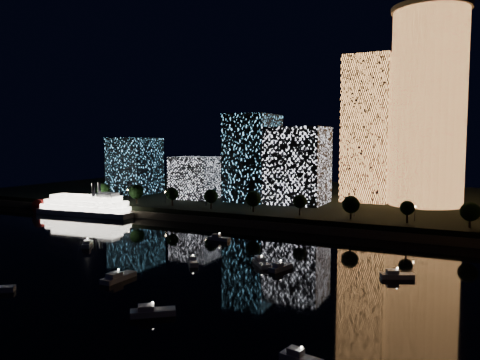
# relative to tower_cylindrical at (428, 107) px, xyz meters

# --- Properties ---
(ground) EXTENTS (520.00, 520.00, 0.00)m
(ground) POSITION_rel_tower_cylindrical_xyz_m (-31.74, -141.06, -49.18)
(ground) COLOR black
(ground) RESTS_ON ground
(far_bank) EXTENTS (420.00, 160.00, 5.00)m
(far_bank) POSITION_rel_tower_cylindrical_xyz_m (-31.74, 18.94, -46.68)
(far_bank) COLOR black
(far_bank) RESTS_ON ground
(seawall) EXTENTS (420.00, 6.00, 3.00)m
(seawall) POSITION_rel_tower_cylindrical_xyz_m (-31.74, -59.06, -47.68)
(seawall) COLOR #6B5E4C
(seawall) RESTS_ON ground
(tower_cylindrical) EXTENTS (34.00, 34.00, 88.11)m
(tower_cylindrical) POSITION_rel_tower_cylindrical_xyz_m (0.00, 0.00, 0.00)
(tower_cylindrical) COLOR #F4994E
(tower_cylindrical) RESTS_ON far_bank
(tower_rectangular) EXTENTS (21.82, 21.82, 69.41)m
(tower_rectangular) POSITION_rel_tower_cylindrical_xyz_m (-27.07, 4.16, -9.47)
(tower_rectangular) COLOR #F4994E
(tower_rectangular) RESTS_ON far_bank
(midrise_blocks) EXTENTS (119.32, 29.96, 42.08)m
(midrise_blocks) POSITION_rel_tower_cylindrical_xyz_m (-90.15, -18.50, -26.65)
(midrise_blocks) COLOR silver
(midrise_blocks) RESTS_ON far_bank
(riverboat) EXTENTS (53.15, 14.99, 15.81)m
(riverboat) POSITION_rel_tower_cylindrical_xyz_m (-142.81, -66.27, -45.12)
(riverboat) COLOR silver
(riverboat) RESTS_ON ground
(motorboats) EXTENTS (125.85, 75.93, 2.78)m
(motorboats) POSITION_rel_tower_cylindrical_xyz_m (-36.81, -127.36, -48.36)
(motorboats) COLOR silver
(motorboats) RESTS_ON ground
(esplanade_trees) EXTENTS (166.42, 6.74, 8.87)m
(esplanade_trees) POSITION_rel_tower_cylindrical_xyz_m (-64.13, -53.06, -38.71)
(esplanade_trees) COLOR black
(esplanade_trees) RESTS_ON far_bank
(street_lamps) EXTENTS (132.70, 0.70, 5.65)m
(street_lamps) POSITION_rel_tower_cylindrical_xyz_m (-65.74, -47.06, -40.16)
(street_lamps) COLOR black
(street_lamps) RESTS_ON far_bank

